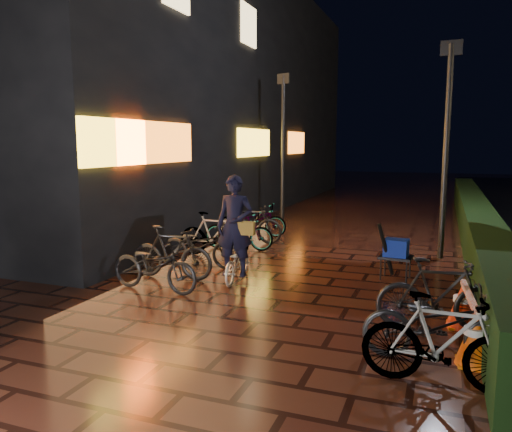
% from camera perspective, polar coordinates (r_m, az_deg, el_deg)
% --- Properties ---
extents(ground, '(80.00, 80.00, 0.00)m').
position_cam_1_polar(ground, '(7.42, 0.10, -12.07)').
color(ground, '#381911').
rests_on(ground, ground).
extents(hedge, '(0.70, 20.00, 1.00)m').
position_cam_1_polar(hedge, '(14.68, 23.76, -0.55)').
color(hedge, black).
rests_on(hedge, ground).
extents(storefront_block, '(12.09, 22.00, 9.00)m').
position_cam_1_polar(storefront_block, '(21.69, -13.23, 13.17)').
color(storefront_block, black).
rests_on(storefront_block, ground).
extents(lamp_post_hedge, '(0.46, 0.14, 4.76)m').
position_cam_1_polar(lamp_post_hedge, '(11.82, 20.93, 7.95)').
color(lamp_post_hedge, black).
rests_on(lamp_post_hedge, ground).
extents(lamp_post_sf, '(0.45, 0.21, 4.75)m').
position_cam_1_polar(lamp_post_sf, '(16.14, 3.12, 8.41)').
color(lamp_post_sf, black).
rests_on(lamp_post_sf, ground).
extents(cyclist, '(0.75, 1.45, 2.01)m').
position_cam_1_polar(cyclist, '(9.35, -2.32, -3.02)').
color(cyclist, silver).
rests_on(cyclist, ground).
extents(traffic_barrier, '(0.52, 1.69, 0.68)m').
position_cam_1_polar(traffic_barrier, '(7.11, 23.08, -10.78)').
color(traffic_barrier, '#FD5C0D').
rests_on(traffic_barrier, ground).
extents(cart_assembly, '(0.66, 0.61, 1.12)m').
position_cam_1_polar(cart_assembly, '(9.86, 15.62, -3.76)').
color(cart_assembly, black).
rests_on(cart_assembly, ground).
extents(parked_bikes_storefront, '(2.04, 6.31, 1.02)m').
position_cam_1_polar(parked_bikes_storefront, '(11.37, -4.42, -2.37)').
color(parked_bikes_storefront, black).
rests_on(parked_bikes_storefront, ground).
extents(parked_bikes_hedge, '(1.82, 2.39, 1.02)m').
position_cam_1_polar(parked_bikes_hedge, '(6.52, 20.27, -10.91)').
color(parked_bikes_hedge, black).
rests_on(parked_bikes_hedge, ground).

